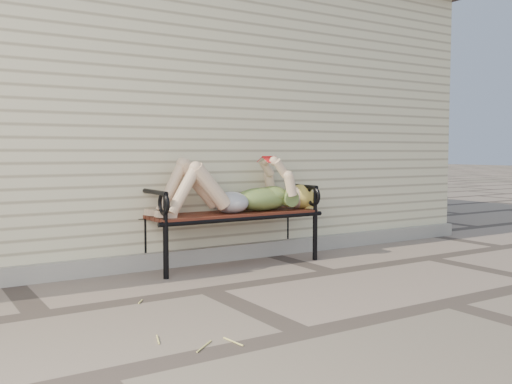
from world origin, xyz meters
TOP-DOWN VIEW (x-y plane):
  - ground at (0.00, 0.00)m, footprint 80.00×80.00m
  - house_wall at (0.00, 3.00)m, footprint 8.00×4.00m
  - foundation_strip at (0.00, 0.97)m, footprint 8.00×0.10m
  - garden_bench at (0.68, 0.89)m, footprint 1.80×0.72m
  - reading_woman at (0.70, 0.75)m, footprint 1.70×0.39m

SIDE VIEW (x-z plane):
  - ground at x=0.00m, z-range 0.00..0.00m
  - foundation_strip at x=0.00m, z-range 0.00..0.15m
  - garden_bench at x=0.68m, z-range 0.07..1.24m
  - reading_woman at x=0.70m, z-range 0.43..0.96m
  - house_wall at x=0.00m, z-range 0.00..3.00m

